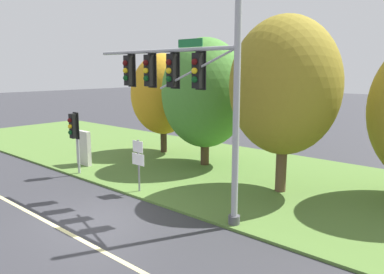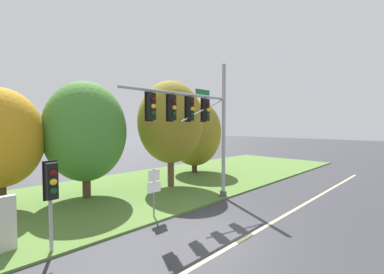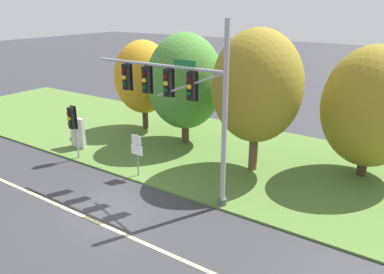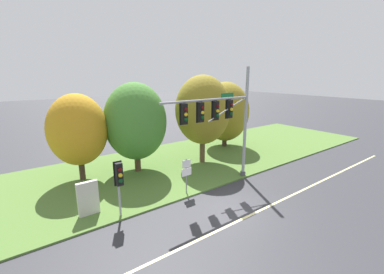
# 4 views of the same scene
# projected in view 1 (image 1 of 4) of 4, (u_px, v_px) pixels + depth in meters

# --- Properties ---
(ground_plane) EXTENTS (160.00, 160.00, 0.00)m
(ground_plane) POSITION_uv_depth(u_px,v_px,m) (94.00, 220.00, 13.39)
(ground_plane) COLOR #333338
(lane_stripe) EXTENTS (36.00, 0.16, 0.01)m
(lane_stripe) POSITION_uv_depth(u_px,v_px,m) (64.00, 231.00, 12.50)
(lane_stripe) COLOR beige
(lane_stripe) RESTS_ON ground
(grass_verge) EXTENTS (48.00, 11.50, 0.10)m
(grass_verge) POSITION_uv_depth(u_px,v_px,m) (229.00, 172.00, 19.48)
(grass_verge) COLOR #517533
(grass_verge) RESTS_ON ground
(traffic_signal_mast) EXTENTS (7.23, 0.49, 7.97)m
(traffic_signal_mast) POSITION_uv_depth(u_px,v_px,m) (184.00, 83.00, 13.47)
(traffic_signal_mast) COLOR #9EA0A5
(traffic_signal_mast) RESTS_ON grass_verge
(pedestrian_signal_near_kerb) EXTENTS (0.46, 0.55, 3.13)m
(pedestrian_signal_near_kerb) POSITION_uv_depth(u_px,v_px,m) (74.00, 130.00, 18.57)
(pedestrian_signal_near_kerb) COLOR #9EA0A5
(pedestrian_signal_near_kerb) RESTS_ON grass_verge
(route_sign_post) EXTENTS (0.75, 0.08, 2.28)m
(route_sign_post) POSITION_uv_depth(u_px,v_px,m) (138.00, 159.00, 16.02)
(route_sign_post) COLOR slate
(route_sign_post) RESTS_ON grass_verge
(tree_nearest_road) EXTENTS (4.01, 4.01, 6.21)m
(tree_nearest_road) POSITION_uv_depth(u_px,v_px,m) (163.00, 94.00, 23.37)
(tree_nearest_road) COLOR #423021
(tree_nearest_road) RESTS_ON grass_verge
(tree_left_of_mast) EXTENTS (4.72, 4.72, 6.90)m
(tree_left_of_mast) POSITION_uv_depth(u_px,v_px,m) (205.00, 93.00, 20.18)
(tree_left_of_mast) COLOR #4C3823
(tree_left_of_mast) RESTS_ON grass_verge
(tree_behind_signpost) EXTENTS (4.61, 4.61, 7.43)m
(tree_behind_signpost) POSITION_uv_depth(u_px,v_px,m) (285.00, 86.00, 15.51)
(tree_behind_signpost) COLOR brown
(tree_behind_signpost) RESTS_ON grass_verge
(info_kiosk) EXTENTS (1.10, 0.24, 1.90)m
(info_kiosk) POSITION_uv_depth(u_px,v_px,m) (84.00, 148.00, 20.63)
(info_kiosk) COLOR beige
(info_kiosk) RESTS_ON grass_verge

